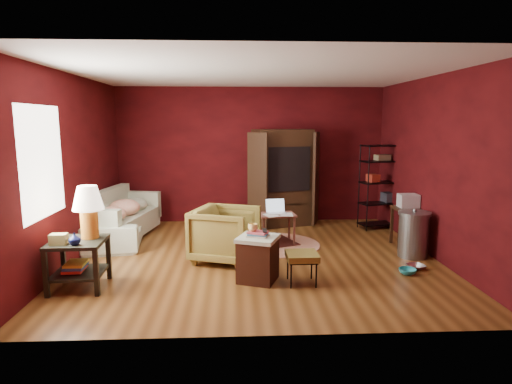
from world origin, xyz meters
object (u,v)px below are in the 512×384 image
sofa (118,215)px  tv_armoire (283,176)px  laptop_desk (277,217)px  wire_shelving (382,183)px  armchair (225,232)px  side_table (83,227)px  hamper (258,258)px

sofa → tv_armoire: size_ratio=1.15×
laptop_desk → wire_shelving: wire_shelving is taller
sofa → laptop_desk: (2.84, -0.46, 0.03)m
sofa → armchair: (1.97, -1.37, 0.02)m
armchair → wire_shelving: bearing=-38.7°
laptop_desk → tv_armoire: bearing=72.0°
side_table → wire_shelving: (4.80, 2.82, 0.13)m
tv_armoire → wire_shelving: tv_armoire is taller
side_table → laptop_desk: (2.64, 1.83, -0.31)m
sofa → laptop_desk: size_ratio=2.96×
sofa → wire_shelving: (4.99, 0.52, 0.47)m
armchair → tv_armoire: 2.57m
armchair → hamper: bearing=-133.0°
side_table → laptop_desk: bearing=34.7°
armchair → wire_shelving: size_ratio=0.55×
side_table → hamper: 2.27m
hamper → tv_armoire: size_ratio=0.36×
side_table → wire_shelving: bearing=30.4°
sofa → side_table: (0.20, -2.29, 0.34)m
side_table → hamper: bearing=1.9°
sofa → tv_armoire: bearing=-81.1°
hamper → tv_armoire: (0.67, 3.09, 0.70)m
sofa → wire_shelving: size_ratio=1.35×
sofa → hamper: bearing=-139.6°
armchair → side_table: (-1.77, -0.92, 0.33)m
hamper → sofa: bearing=137.4°
armchair → side_table: size_ratio=0.70×
side_table → tv_armoire: size_ratio=0.67×
armchair → sofa: bearing=74.4°
armchair → wire_shelving: (3.02, 1.89, 0.45)m
armchair → hamper: 0.97m
sofa → hamper: 3.28m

